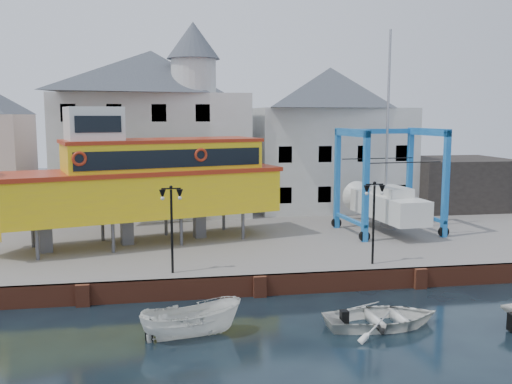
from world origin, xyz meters
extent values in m
plane|color=black|center=(0.00, 0.00, 0.00)|extent=(140.00, 140.00, 0.00)
cube|color=slate|center=(0.00, 11.00, 0.50)|extent=(44.00, 22.00, 1.00)
cube|color=brown|center=(0.00, 0.12, 0.50)|extent=(44.00, 0.25, 1.00)
cube|color=brown|center=(-8.00, -0.05, 0.50)|extent=(0.60, 0.36, 1.00)
cube|color=brown|center=(0.00, -0.05, 0.50)|extent=(0.60, 0.36, 1.00)
cube|color=brown|center=(8.00, -0.05, 0.50)|extent=(0.60, 0.36, 1.00)
cube|color=beige|center=(-5.00, 18.50, 5.50)|extent=(14.00, 8.00, 9.00)
pyramid|color=#383C47|center=(-5.00, 18.50, 11.60)|extent=(14.00, 8.00, 3.20)
cube|color=black|center=(-10.50, 14.54, 2.60)|extent=(1.00, 0.08, 1.20)
cube|color=black|center=(-7.50, 14.54, 2.60)|extent=(1.00, 0.08, 1.20)
cube|color=black|center=(-4.50, 14.54, 2.60)|extent=(1.00, 0.08, 1.20)
cube|color=black|center=(-1.50, 14.54, 2.60)|extent=(1.00, 0.08, 1.20)
cube|color=black|center=(-10.50, 14.54, 5.60)|extent=(1.00, 0.08, 1.20)
cube|color=black|center=(-7.50, 14.54, 5.60)|extent=(1.00, 0.08, 1.20)
cube|color=black|center=(-4.50, 14.54, 5.60)|extent=(1.00, 0.08, 1.20)
cube|color=black|center=(-1.50, 14.54, 5.60)|extent=(1.00, 0.08, 1.20)
cube|color=black|center=(-10.50, 14.54, 8.60)|extent=(1.00, 0.08, 1.20)
cube|color=black|center=(-7.50, 14.54, 8.60)|extent=(1.00, 0.08, 1.20)
cube|color=black|center=(-4.50, 14.54, 8.60)|extent=(1.00, 0.08, 1.20)
cube|color=black|center=(-1.50, 14.54, 8.60)|extent=(1.00, 0.08, 1.20)
cylinder|color=beige|center=(-2.00, 16.10, 11.20)|extent=(3.20, 3.20, 2.40)
cone|color=#383C47|center=(-2.00, 16.10, 13.70)|extent=(3.80, 3.80, 2.60)
cube|color=beige|center=(9.00, 19.00, 5.00)|extent=(12.00, 8.00, 8.00)
pyramid|color=#383C47|center=(9.00, 19.00, 10.60)|extent=(12.00, 8.00, 3.20)
cube|color=black|center=(4.50, 15.04, 2.60)|extent=(1.00, 0.08, 1.20)
cube|color=black|center=(7.50, 15.04, 2.60)|extent=(1.00, 0.08, 1.20)
cube|color=black|center=(10.50, 15.04, 2.60)|extent=(1.00, 0.08, 1.20)
cube|color=black|center=(13.50, 15.04, 2.60)|extent=(1.00, 0.08, 1.20)
cube|color=black|center=(4.50, 15.04, 5.60)|extent=(1.00, 0.08, 1.20)
cube|color=black|center=(7.50, 15.04, 5.60)|extent=(1.00, 0.08, 1.20)
cube|color=black|center=(10.50, 15.04, 5.60)|extent=(1.00, 0.08, 1.20)
cube|color=black|center=(13.50, 15.04, 5.60)|extent=(1.00, 0.08, 1.20)
cube|color=black|center=(19.00, 17.00, 3.00)|extent=(8.00, 7.00, 4.00)
cylinder|color=black|center=(-4.00, 1.20, 3.00)|extent=(0.12, 0.12, 4.00)
cube|color=black|center=(-4.00, 1.20, 5.05)|extent=(0.90, 0.06, 0.06)
sphere|color=black|center=(-4.00, 1.20, 5.12)|extent=(0.16, 0.16, 0.16)
cone|color=black|center=(-4.40, 1.20, 4.78)|extent=(0.32, 0.32, 0.45)
sphere|color=silver|center=(-4.40, 1.20, 4.60)|extent=(0.18, 0.18, 0.18)
cone|color=black|center=(-3.60, 1.20, 4.78)|extent=(0.32, 0.32, 0.45)
sphere|color=silver|center=(-3.60, 1.20, 4.60)|extent=(0.18, 0.18, 0.18)
cylinder|color=black|center=(6.00, 1.20, 3.00)|extent=(0.12, 0.12, 4.00)
cube|color=black|center=(6.00, 1.20, 5.05)|extent=(0.90, 0.06, 0.06)
sphere|color=black|center=(6.00, 1.20, 5.12)|extent=(0.16, 0.16, 0.16)
cone|color=black|center=(5.60, 1.20, 4.78)|extent=(0.32, 0.32, 0.45)
sphere|color=silver|center=(5.60, 1.20, 4.60)|extent=(0.18, 0.18, 0.18)
cone|color=black|center=(6.40, 1.20, 4.78)|extent=(0.32, 0.32, 0.45)
sphere|color=silver|center=(6.40, 1.20, 4.60)|extent=(0.18, 0.18, 0.18)
cylinder|color=#59595E|center=(-10.85, 4.84, 1.83)|extent=(0.25, 0.25, 1.66)
cylinder|color=#59595E|center=(-11.69, 7.83, 1.83)|extent=(0.25, 0.25, 1.66)
cylinder|color=#59595E|center=(-7.11, 5.89, 1.83)|extent=(0.25, 0.25, 1.66)
cylinder|color=#59595E|center=(-7.96, 8.88, 1.83)|extent=(0.25, 0.25, 1.66)
cylinder|color=#59595E|center=(-3.37, 6.95, 1.83)|extent=(0.25, 0.25, 1.66)
cylinder|color=#59595E|center=(-4.22, 9.94, 1.83)|extent=(0.25, 0.25, 1.66)
cylinder|color=#59595E|center=(0.37, 8.00, 1.83)|extent=(0.25, 0.25, 1.66)
cylinder|color=#59595E|center=(-0.48, 10.99, 1.83)|extent=(0.25, 0.25, 1.66)
cube|color=#59595E|center=(-10.74, 6.49, 1.83)|extent=(0.79, 0.71, 1.66)
cube|color=#59595E|center=(-6.47, 7.69, 1.83)|extent=(0.79, 0.71, 1.66)
cube|color=#59595E|center=(-2.19, 8.89, 1.83)|extent=(0.79, 0.71, 1.66)
cube|color=yellow|center=(-5.40, 7.99, 3.89)|extent=(16.10, 8.27, 2.44)
cube|color=#A52B13|center=(-5.40, 7.99, 5.22)|extent=(16.47, 8.53, 0.24)
cube|color=yellow|center=(-4.33, 8.29, 5.99)|extent=(11.71, 6.64, 1.78)
cube|color=black|center=(-3.81, 6.45, 6.05)|extent=(10.27, 2.94, 1.00)
cube|color=black|center=(-4.85, 10.14, 6.05)|extent=(10.27, 2.94, 1.00)
cube|color=#A52B13|center=(-4.33, 8.29, 6.98)|extent=(11.95, 6.81, 0.20)
cube|color=silver|center=(-8.07, 7.24, 7.89)|extent=(3.56, 3.56, 2.02)
cube|color=black|center=(-7.67, 5.82, 7.98)|extent=(2.35, 0.71, 0.89)
torus|color=#A52B13|center=(-8.60, 5.04, 6.22)|extent=(0.79, 0.36, 0.78)
torus|color=#A52B13|center=(-2.19, 6.85, 6.22)|extent=(0.79, 0.36, 0.78)
cube|color=#124B9D|center=(7.38, 6.10, 4.28)|extent=(0.35, 0.35, 6.55)
cylinder|color=black|center=(7.38, 6.10, 1.33)|extent=(0.67, 0.29, 0.66)
cube|color=#124B9D|center=(7.01, 10.44, 4.28)|extent=(0.35, 0.35, 6.55)
cylinder|color=black|center=(7.01, 10.44, 1.33)|extent=(0.67, 0.29, 0.66)
cube|color=#124B9D|center=(12.65, 6.55, 4.28)|extent=(0.35, 0.35, 6.55)
cylinder|color=black|center=(12.65, 6.55, 1.33)|extent=(0.67, 0.29, 0.66)
cube|color=#124B9D|center=(12.27, 10.89, 4.28)|extent=(0.35, 0.35, 6.55)
cylinder|color=black|center=(12.27, 10.89, 1.33)|extent=(0.67, 0.29, 0.66)
cube|color=#124B9D|center=(7.19, 8.27, 7.39)|extent=(0.73, 4.69, 0.46)
cube|color=#124B9D|center=(7.19, 8.27, 1.94)|extent=(0.63, 4.68, 0.20)
cube|color=#124B9D|center=(12.46, 8.72, 7.39)|extent=(0.73, 4.69, 0.46)
cube|color=#124B9D|center=(12.46, 8.72, 1.94)|extent=(0.63, 4.68, 0.20)
cube|color=#124B9D|center=(9.64, 10.67, 7.39)|extent=(5.62, 0.80, 0.33)
cube|color=silver|center=(9.83, 8.50, 2.68)|extent=(2.74, 7.18, 1.50)
cone|color=silver|center=(9.47, 12.65, 2.68)|extent=(2.27, 1.68, 2.15)
cube|color=#59595E|center=(9.83, 8.50, 1.61)|extent=(0.37, 1.70, 0.66)
cube|color=silver|center=(9.87, 8.03, 3.71)|extent=(1.73, 2.93, 0.56)
cylinder|color=#99999E|center=(9.79, 8.96, 8.58)|extent=(0.17, 0.17, 10.30)
cube|color=black|center=(9.97, 6.82, 5.62)|extent=(5.01, 0.55, 0.05)
cube|color=black|center=(9.68, 10.18, 5.62)|extent=(5.01, 0.55, 0.05)
imported|color=silver|center=(-3.42, -4.45, 0.00)|extent=(4.17, 2.17, 1.53)
imported|color=silver|center=(4.23, -4.57, 0.00)|extent=(4.78, 3.47, 0.97)
camera|label=1|loc=(-4.42, -25.48, 8.46)|focal=40.00mm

